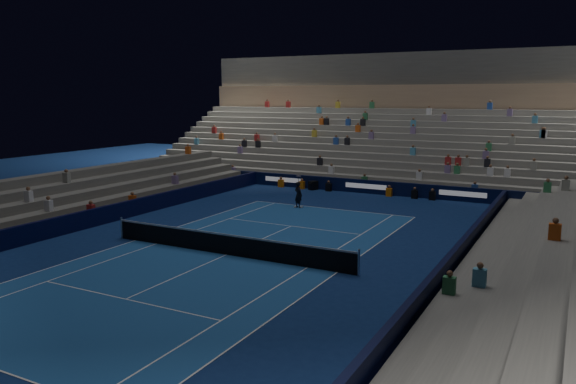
{
  "coord_description": "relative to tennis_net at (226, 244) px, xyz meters",
  "views": [
    {
      "loc": [
        13.98,
        -20.41,
        7.17
      ],
      "look_at": [
        0.0,
        6.0,
        2.0
      ],
      "focal_mm": 34.75,
      "sensor_mm": 36.0,
      "label": 1
    }
  ],
  "objects": [
    {
      "name": "sponsor_barrier_far",
      "position": [
        0.0,
        18.5,
        -0.0
      ],
      "size": [
        44.0,
        0.25,
        1.0
      ],
      "primitive_type": "cube",
      "color": "black",
      "rests_on": "ground"
    },
    {
      "name": "grandstand_main",
      "position": [
        0.0,
        27.9,
        2.87
      ],
      "size": [
        44.0,
        15.2,
        11.2
      ],
      "color": "slate",
      "rests_on": "ground"
    },
    {
      "name": "broadcast_camera",
      "position": [
        -4.18,
        18.04,
        -0.16
      ],
      "size": [
        0.72,
        1.06,
        0.68
      ],
      "color": "black",
      "rests_on": "ground"
    },
    {
      "name": "court_surface",
      "position": [
        0.0,
        0.0,
        -0.5
      ],
      "size": [
        10.97,
        23.77,
        0.01
      ],
      "primitive_type": "cube",
      "color": "#194A8E",
      "rests_on": "ground"
    },
    {
      "name": "grandstand_east",
      "position": [
        13.17,
        0.0,
        0.41
      ],
      "size": [
        5.0,
        37.0,
        2.5
      ],
      "color": "slate",
      "rests_on": "ground"
    },
    {
      "name": "sponsor_barrier_east",
      "position": [
        9.7,
        0.0,
        -0.0
      ],
      "size": [
        0.25,
        37.0,
        1.0
      ],
      "primitive_type": "cube",
      "color": "black",
      "rests_on": "ground"
    },
    {
      "name": "sponsor_barrier_west",
      "position": [
        -9.7,
        0.0,
        -0.0
      ],
      "size": [
        0.25,
        37.0,
        1.0
      ],
      "primitive_type": "cube",
      "color": "black",
      "rests_on": "ground"
    },
    {
      "name": "grandstand_west",
      "position": [
        -13.17,
        0.0,
        0.41
      ],
      "size": [
        5.0,
        37.0,
        2.5
      ],
      "color": "#5F5F5A",
      "rests_on": "ground"
    },
    {
      "name": "tennis_player",
      "position": [
        -2.01,
        11.23,
        0.35
      ],
      "size": [
        0.73,
        0.61,
        1.71
      ],
      "primitive_type": "imported",
      "rotation": [
        0.0,
        0.0,
        2.77
      ],
      "color": "black",
      "rests_on": "ground"
    },
    {
      "name": "tennis_net",
      "position": [
        0.0,
        0.0,
        0.0
      ],
      "size": [
        12.9,
        0.1,
        1.1
      ],
      "color": "#B2B2B7",
      "rests_on": "ground"
    },
    {
      "name": "ground",
      "position": [
        0.0,
        0.0,
        -0.5
      ],
      "size": [
        90.0,
        90.0,
        0.0
      ],
      "primitive_type": "plane",
      "color": "navy",
      "rests_on": "ground"
    }
  ]
}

